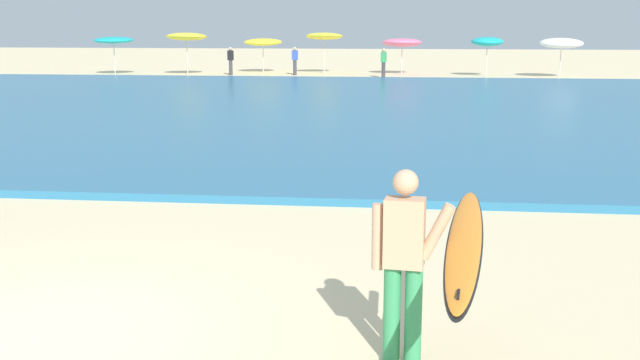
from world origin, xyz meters
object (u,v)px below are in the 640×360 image
Objects in this scene: beach_umbrella_2 at (263,42)px; beachgoer_near_row_left at (231,60)px; beach_umbrella_4 at (402,43)px; beach_umbrella_6 at (561,43)px; beachgoer_near_row_mid at (295,60)px; beach_umbrella_1 at (187,37)px; beach_umbrella_3 at (324,36)px; beach_umbrella_5 at (487,42)px; beachgoer_near_row_right at (384,62)px; surfer_with_board at (434,251)px; beach_umbrella_0 at (113,40)px.

beach_umbrella_2 reaches higher than beachgoer_near_row_left.
beach_umbrella_6 is at bearing -11.18° from beach_umbrella_4.
beach_umbrella_4 is at bearing 12.54° from beachgoer_near_row_mid.
beach_umbrella_4 is at bearing 8.68° from beach_umbrella_1.
beach_umbrella_2 is (3.90, 2.44, -0.35)m from beach_umbrella_1.
beachgoer_near_row_left is (-9.56, -1.91, -0.95)m from beach_umbrella_4.
beach_umbrella_3 is 1.53× the size of beachgoer_near_row_mid.
beach_umbrella_5 is 1.37× the size of beachgoer_near_row_mid.
beach_umbrella_4 is 0.98× the size of beach_umbrella_6.
surfer_with_board is at bearing -87.69° from beachgoer_near_row_right.
beachgoer_near_row_right is (5.04, -1.81, 0.00)m from beachgoer_near_row_mid.
beach_umbrella_5 is (4.18, 36.65, 0.86)m from surfer_with_board.
beach_umbrella_1 is 1.06× the size of beach_umbrella_2.
beach_umbrella_5 is 14.24m from beachgoer_near_row_left.
beach_umbrella_1 reaches higher than beach_umbrella_2.
beach_umbrella_2 reaches higher than surfer_with_board.
beach_umbrella_6 is 1.47× the size of beachgoer_near_row_mid.
beach_umbrella_6 is at bearing 77.49° from surfer_with_board.
beach_umbrella_3 is (11.74, 2.43, 0.20)m from beach_umbrella_0.
beach_umbrella_2 is 8.18m from beachgoer_near_row_right.
beachgoer_near_row_left is 3.61m from beachgoer_near_row_mid.
beachgoer_near_row_right is at bearing -27.43° from beach_umbrella_2.
beach_umbrella_1 is 1.05× the size of beach_umbrella_4.
beach_umbrella_2 is (8.09, 2.68, -0.15)m from beach_umbrella_0.
beach_umbrella_6 is 1.47× the size of beachgoer_near_row_left.
beach_umbrella_4 is at bearing 73.18° from beachgoer_near_row_right.
beach_umbrella_0 reaches higher than beachgoer_near_row_left.
beach_umbrella_1 is 6.23m from beachgoer_near_row_mid.
beach_umbrella_1 reaches higher than beach_umbrella_0.
beach_umbrella_0 is 1.41× the size of beachgoer_near_row_mid.
beach_umbrella_2 is at bearing 175.82° from beach_umbrella_4.
beachgoer_near_row_right is at bearing -6.70° from beach_umbrella_1.
beach_umbrella_6 is (13.02, -2.03, -0.30)m from beach_umbrella_3.
beach_umbrella_0 is 0.92× the size of beach_umbrella_3.
beach_umbrella_4 reaches higher than beachgoer_near_row_mid.
surfer_with_board is 37.47m from beachgoer_near_row_left.
beach_umbrella_3 is (7.56, 2.19, -0.01)m from beach_umbrella_1.
surfer_with_board is at bearing -96.51° from beach_umbrella_5.
beach_umbrella_3 is 1.04× the size of beach_umbrella_6.
beach_umbrella_0 is 0.98× the size of beach_umbrella_4.
beach_umbrella_3 is at bearing -3.89° from beach_umbrella_2.
beach_umbrella_6 is at bearing 8.80° from beachgoer_near_row_right.
beach_umbrella_1 is 11.27m from beachgoer_near_row_right.
beach_umbrella_5 is (16.70, 0.48, -0.25)m from beach_umbrella_1.
beach_umbrella_0 is 1.03× the size of beach_umbrella_5.
beach_umbrella_1 is 1.52× the size of beachgoer_near_row_left.
beach_umbrella_5 reaches higher than beach_umbrella_0.
beach_umbrella_0 is 10.34m from beachgoer_near_row_mid.
surfer_with_board is 38.69m from beach_umbrella_3.
beach_umbrella_4 is at bearing 168.82° from beach_umbrella_6.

